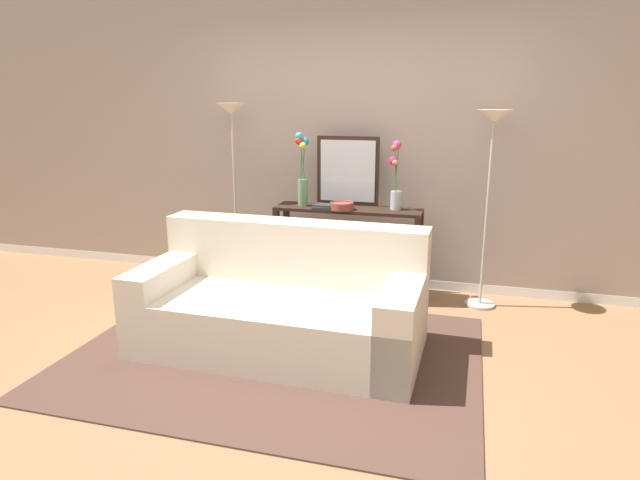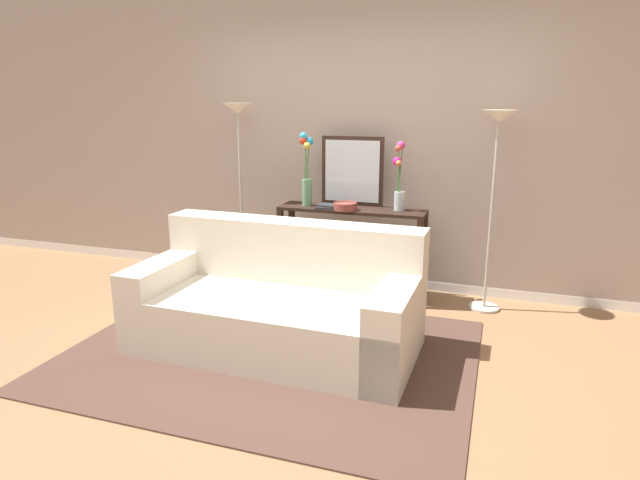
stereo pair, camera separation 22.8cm
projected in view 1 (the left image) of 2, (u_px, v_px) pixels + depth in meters
ground_plane at (306, 372)px, 3.65m from camera, size 16.00×16.00×0.02m
back_wall at (365, 135)px, 5.08m from camera, size 12.00×0.15×2.88m
area_rug at (275, 355)px, 3.85m from camera, size 2.82×2.11×0.01m
couch at (282, 307)px, 3.93m from camera, size 2.02×1.00×0.88m
console_table at (348, 235)px, 4.95m from camera, size 1.32×0.34×0.81m
floor_lamp_left at (233, 144)px, 5.05m from camera, size 0.28×0.28×1.73m
floor_lamp_right at (491, 154)px, 4.47m from camera, size 0.28×0.28×1.68m
wall_mirror at (348, 171)px, 4.95m from camera, size 0.57×0.02×0.62m
vase_tall_flowers at (302, 173)px, 4.91m from camera, size 0.12×0.13×0.66m
vase_short_flowers at (396, 181)px, 4.75m from camera, size 0.12×0.13×0.60m
fruit_bowl at (342, 206)px, 4.80m from camera, size 0.21×0.21×0.07m
book_stack at (324, 206)px, 4.85m from camera, size 0.19×0.16×0.04m
book_row_under_console at (312, 284)px, 5.17m from camera, size 0.39×0.17×0.13m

